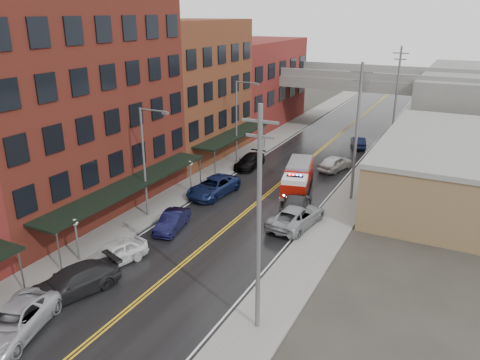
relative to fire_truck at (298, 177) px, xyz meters
The scene contains 30 objects.
road 5.57m from the fire_truck, 113.80° to the right, with size 11.00×160.00×0.02m, color black.
sidewalk_left 10.77m from the fire_truck, 152.50° to the right, with size 3.00×160.00×0.15m, color slate.
sidewalk_right 7.24m from the fire_truck, 43.92° to the right, with size 3.00×160.00×0.15m, color slate.
curb_left 9.35m from the fire_truck, 147.77° to the right, with size 0.30×160.00×0.15m, color gray.
curb_right 6.18m from the fire_truck, 54.85° to the right, with size 0.30×160.00×0.15m, color gray.
brick_building_b 20.97m from the fire_truck, 142.36° to the right, with size 9.00×20.00×18.00m, color #571817.
brick_building_c 17.54m from the fire_truck, 160.22° to the left, with size 9.00×15.00×15.00m, color brown.
brick_building_far 28.16m from the fire_truck, 123.86° to the left, with size 9.00×20.00×12.00m, color maroon.
tan_building 14.76m from the fire_truck, 20.13° to the left, with size 14.00×22.00×5.00m, color brown.
awning_1 15.44m from the fire_truck, 129.01° to the right, with size 2.60×18.00×3.09m.
awning_2 11.27m from the fire_truck, 150.06° to the left, with size 2.60×13.00×3.09m.
globe_lamp_1 20.81m from the fire_truck, 114.37° to the right, with size 0.44×0.44×3.12m.
globe_lamp_2 9.94m from the fire_truck, 150.09° to the right, with size 0.44×0.44×3.12m.
street_lamp_1 14.49m from the fire_truck, 128.59° to the right, with size 2.64×0.22×9.00m.
street_lamp_2 10.78m from the fire_truck, 149.86° to the left, with size 2.64×0.22×9.00m.
utility_pole_0 21.13m from the fire_truck, 75.85° to the right, with size 1.80×0.24×12.00m.
utility_pole_1 7.02m from the fire_truck, ahead, with size 1.80×0.24×12.00m.
utility_pole_2 21.26m from the fire_truck, 75.94° to the left, with size 1.80×0.24×12.00m.
overpass 27.54m from the fire_truck, 94.60° to the left, with size 40.00×10.00×7.50m.
fire_truck is the anchor object (origin of this frame).
parked_car_left_2 26.77m from the fire_truck, 102.93° to the right, with size 2.60×5.64×1.57m, color #AFB1B8.
parked_car_left_3 22.76m from the fire_truck, 105.43° to the right, with size 2.31×5.68×1.65m, color black.
parked_car_left_4 19.18m from the fire_truck, 108.96° to the right, with size 1.87×4.64×1.58m, color white.
parked_car_left_5 13.39m from the fire_truck, 115.60° to the right, with size 1.48×4.26×1.40m, color black.
parked_car_left_6 7.88m from the fire_truck, 145.84° to the right, with size 2.71×5.88×1.63m, color #131D47.
parked_car_left_7 8.21m from the fire_truck, 148.55° to the left, with size 2.00×4.92×1.43m, color black.
parked_car_right_0 7.60m from the fire_truck, 70.59° to the right, with size 2.73×5.93×1.65m, color gray.
parked_car_right_1 5.44m from the fire_truck, 71.69° to the right, with size 2.35×5.79×1.68m, color #29292B.
parked_car_right_2 7.69m from the fire_truck, 79.29° to the left, with size 1.87×4.66×1.59m, color silver.
parked_car_right_3 17.35m from the fire_truck, 84.79° to the left, with size 1.49×4.26×1.40m, color black.
Camera 1 is at (15.66, -3.90, 15.90)m, focal length 35.00 mm.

